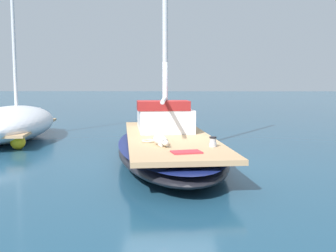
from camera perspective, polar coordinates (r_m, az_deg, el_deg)
The scene contains 9 objects.
ground_plane at distance 10.52m, azimuth 0.11°, elevation -4.86°, with size 120.00×120.00×0.00m, color navy.
sailboat_main at distance 10.46m, azimuth 0.12°, elevation -3.06°, with size 3.43×7.50×0.66m.
cabin_house at distance 11.47m, azimuth -0.56°, elevation 1.16°, with size 1.67×2.39×0.84m.
dog_white at distance 8.88m, azimuth -1.01°, elevation -1.95°, with size 0.44×0.93×0.22m.
deck_winch at distance 8.73m, azimuth 6.14°, elevation -2.18°, with size 0.16×0.16×0.21m.
coiled_rope at distance 9.38m, azimuth -2.64°, elevation -2.03°, with size 0.32×0.32×0.04m, color beige.
deck_towel at distance 7.98m, azimuth 2.52°, elevation -3.57°, with size 0.56×0.36×0.03m, color #C6333D.
moored_boat_port_side at distance 15.04m, azimuth -20.47°, elevation 0.46°, with size 3.11×6.04×7.56m.
mooring_buoy at distance 13.03m, azimuth -19.78°, elevation -2.06°, with size 0.44×0.44×0.44m, color yellow.
Camera 1 is at (0.20, -10.31, 2.06)m, focal length 44.71 mm.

